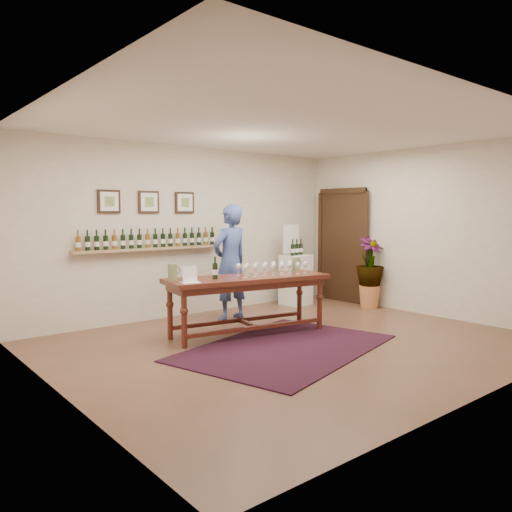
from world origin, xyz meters
TOP-DOWN VIEW (x-y plane):
  - ground at (0.00, 0.00)m, footprint 6.00×6.00m
  - room_shell at (2.11, 1.86)m, footprint 6.00×6.00m
  - rug at (-0.25, -0.11)m, footprint 3.16×2.50m
  - tasting_table at (-0.16, 0.78)m, footprint 2.42×1.14m
  - table_glasses at (0.17, 0.72)m, footprint 1.35×0.55m
  - table_bottles at (-0.66, 0.90)m, footprint 0.29×0.17m
  - pitcher_left at (-1.22, 1.04)m, footprint 0.15×0.15m
  - pitcher_right at (0.75, 0.76)m, footprint 0.17×0.17m
  - menu_card at (-1.13, 0.77)m, footprint 0.26×0.21m
  - display_pedestal at (1.95, 2.00)m, footprint 0.52×0.52m
  - pedestal_bottles at (1.94, 1.97)m, footprint 0.31×0.12m
  - info_sign at (1.94, 2.12)m, footprint 0.43×0.08m
  - potted_plant at (2.75, 0.92)m, footprint 0.62×0.62m
  - person at (0.23, 1.73)m, footprint 0.72×0.52m

SIDE VIEW (x-z plane):
  - ground at x=0.00m, z-range 0.00..0.00m
  - rug at x=-0.25m, z-range 0.00..0.01m
  - display_pedestal at x=1.95m, z-range 0.00..0.93m
  - potted_plant at x=2.75m, z-range 0.09..1.19m
  - tasting_table at x=-0.16m, z-range 0.29..1.11m
  - table_glasses at x=0.17m, z-range 0.82..1.01m
  - person at x=0.23m, z-range 0.00..1.85m
  - menu_card at x=-1.13m, z-range 0.82..1.03m
  - pitcher_right at x=0.75m, z-range 0.82..1.04m
  - pitcher_left at x=-1.22m, z-range 0.82..1.05m
  - table_bottles at x=-0.66m, z-range 0.82..1.13m
  - pedestal_bottles at x=1.94m, z-range 0.93..1.23m
  - room_shell at x=2.11m, z-range -1.88..4.12m
  - info_sign at x=1.94m, z-range 0.93..1.52m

